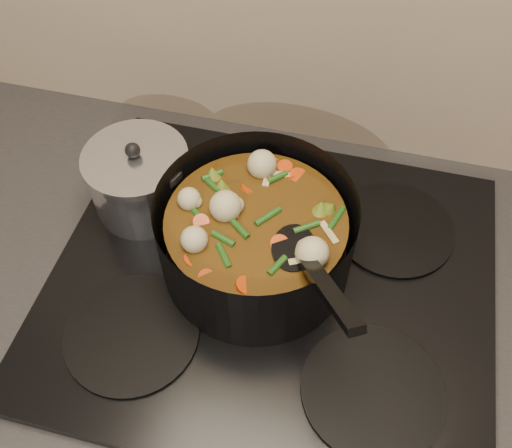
# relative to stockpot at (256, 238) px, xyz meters

# --- Properties ---
(counter) EXTENTS (2.64, 0.64, 0.91)m
(counter) POSITION_rel_stockpot_xyz_m (0.03, -0.02, -0.54)
(counter) COLOR brown
(counter) RESTS_ON ground
(stovetop) EXTENTS (0.62, 0.54, 0.03)m
(stovetop) POSITION_rel_stockpot_xyz_m (0.03, -0.02, -0.07)
(stovetop) COLOR black
(stovetop) RESTS_ON counter
(stockpot) EXTENTS (0.34, 0.35, 0.20)m
(stockpot) POSITION_rel_stockpot_xyz_m (0.00, 0.00, 0.00)
(stockpot) COLOR black
(stockpot) RESTS_ON stovetop
(saucepan) EXTENTS (0.15, 0.15, 0.13)m
(saucepan) POSITION_rel_stockpot_xyz_m (-0.20, 0.07, -0.01)
(saucepan) COLOR silver
(saucepan) RESTS_ON stovetop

